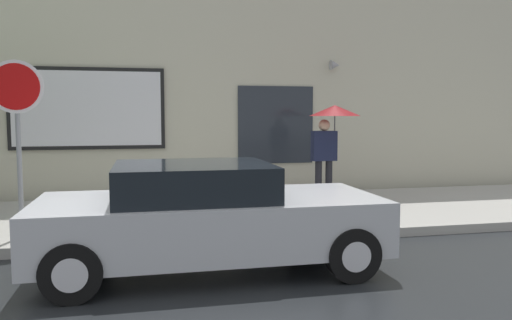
% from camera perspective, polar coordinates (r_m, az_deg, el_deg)
% --- Properties ---
extents(ground_plane, '(60.00, 60.00, 0.00)m').
position_cam_1_polar(ground_plane, '(6.48, -8.34, -12.27)').
color(ground_plane, black).
extents(sidewalk, '(20.00, 4.00, 0.15)m').
position_cam_1_polar(sidewalk, '(9.36, -9.70, -6.39)').
color(sidewalk, '#A3A099').
rests_on(sidewalk, ground).
extents(building_facade, '(20.00, 0.67, 7.00)m').
position_cam_1_polar(building_facade, '(11.78, -10.60, 12.59)').
color(building_facade, beige).
rests_on(building_facade, ground).
extents(parked_car, '(4.18, 1.91, 1.33)m').
position_cam_1_polar(parked_car, '(6.35, -5.52, -6.37)').
color(parked_car, '#B7BABF').
rests_on(parked_car, ground).
extents(fire_hydrant, '(0.30, 0.44, 0.71)m').
position_cam_1_polar(fire_hydrant, '(8.27, -4.99, -4.89)').
color(fire_hydrant, white).
rests_on(fire_hydrant, sidewalk).
extents(pedestrian_with_umbrella, '(1.04, 1.04, 1.98)m').
position_cam_1_polar(pedestrian_with_umbrella, '(10.37, 8.50, 3.98)').
color(pedestrian_with_umbrella, black).
rests_on(pedestrian_with_umbrella, sidewalk).
extents(stop_sign, '(0.76, 0.10, 2.56)m').
position_cam_1_polar(stop_sign, '(8.00, -25.36, 4.82)').
color(stop_sign, gray).
rests_on(stop_sign, sidewalk).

